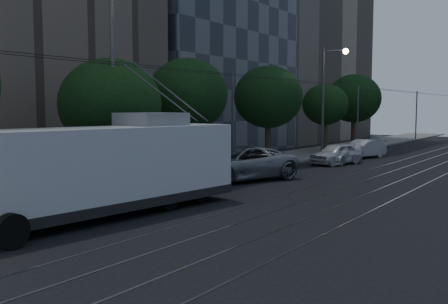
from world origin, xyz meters
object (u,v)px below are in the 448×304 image
Objects in this scene: streetlamp_near at (119,59)px; streetlamp_far at (328,90)px; trolleybus at (96,170)px; car_white_d at (376,142)px; pickup_silver at (238,163)px; car_white_c at (362,149)px; car_white_a at (336,154)px; car_white_b at (340,154)px.

streetlamp_near reaches higher than streetlamp_far.
trolleybus is 2.87× the size of car_white_d.
pickup_silver is 16.00m from car_white_c.
streetlamp_near is 22.12m from streetlamp_far.
trolleybus is 26.01m from streetlamp_far.
car_white_d is at bearing 117.49° from car_white_c.
car_white_d is (-1.49, 7.72, 0.03)m from car_white_c.
car_white_a reaches higher than car_white_b.
streetlamp_near reaches higher than car_white_a.
streetlamp_far reaches higher than car_white_b.
streetlamp_near is at bearing -95.59° from car_white_b.
streetlamp_near is (-2.49, 3.52, 4.30)m from trolleybus.
pickup_silver reaches higher than car_white_d.
streetlamp_near is at bearing -81.69° from pickup_silver.
trolleybus is 2.89× the size of car_white_c.
trolleybus is 1.26× the size of streetlamp_near.
car_white_a is at bearing -59.12° from streetlamp_far.
car_white_c is at bearing 95.64° from trolleybus.
pickup_silver reaches higher than car_white_b.
streetlamp_far is at bearing 135.67° from car_white_a.
car_white_d is at bearing 82.76° from streetlamp_far.
streetlamp_far is (-2.50, 25.64, 3.61)m from trolleybus.
pickup_silver reaches higher than car_white_c.
streetlamp_near is (-1.47, -7.13, 5.09)m from pickup_silver.
car_white_d is at bearing 110.85° from pickup_silver.
pickup_silver is at bearing -77.40° from car_white_c.
trolleybus reaches higher than pickup_silver.
pickup_silver is at bearing -81.86° from car_white_a.
pickup_silver is at bearing 78.37° from streetlamp_near.
streetlamp_far is at bearing 127.63° from car_white_b.
car_white_d is (-0.38, 23.68, -0.18)m from pickup_silver.
car_white_a is 5.50m from car_white_c.
trolleybus is 26.63m from car_white_c.
pickup_silver is 1.54× the size of car_white_a.
car_white_c is (0.09, 26.62, -1.00)m from trolleybus.
car_white_d reaches higher than car_white_c.
car_white_d is (-1.60, 12.59, 0.11)m from car_white_b.
trolleybus is at bearing -84.42° from streetlamp_far.
trolleybus is 21.14m from car_white_a.
streetlamp_far is (-2.70, 3.89, 4.69)m from car_white_b.
streetlamp_far is at bearing 90.05° from streetlamp_near.
car_white_c is at bearing 105.94° from car_white_a.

